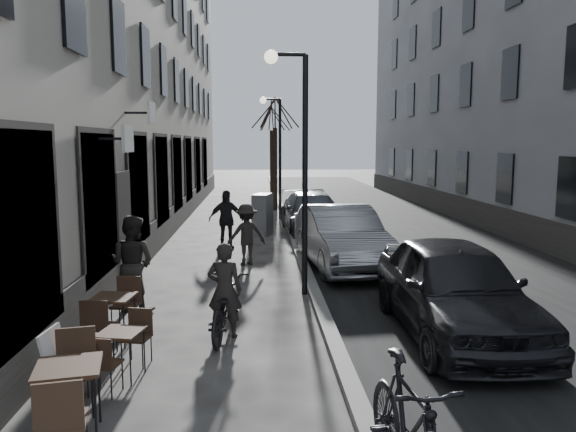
{
  "coord_description": "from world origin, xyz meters",
  "views": [
    {
      "loc": [
        -1.03,
        -5.67,
        3.24
      ],
      "look_at": [
        -0.4,
        5.2,
        1.8
      ],
      "focal_mm": 35.0,
      "sensor_mm": 36.0,
      "label": 1
    }
  ],
  "objects": [
    {
      "name": "bistro_set_c",
      "position": [
        -3.34,
        3.25,
        0.47
      ],
      "size": [
        0.7,
        1.59,
        0.92
      ],
      "rotation": [
        0.0,
        0.0,
        -0.12
      ],
      "color": "black",
      "rests_on": "ground"
    },
    {
      "name": "pedestrian_mid",
      "position": [
        -1.29,
        9.03,
        0.81
      ],
      "size": [
        1.17,
        0.87,
        1.62
      ],
      "primitive_type": "imported",
      "rotation": [
        0.0,
        0.0,
        3.42
      ],
      "color": "black",
      "rests_on": "ground"
    },
    {
      "name": "car_mid",
      "position": [
        1.18,
        8.58,
        0.79
      ],
      "size": [
        2.15,
        4.94,
        1.58
      ],
      "primitive_type": "imported",
      "rotation": [
        0.0,
        0.0,
        0.1
      ],
      "color": "gray",
      "rests_on": "ground"
    },
    {
      "name": "kerb",
      "position": [
        0.2,
        16.0,
        0.06
      ],
      "size": [
        0.25,
        60.0,
        0.12
      ],
      "primitive_type": "cube",
      "color": "slate",
      "rests_on": "ground"
    },
    {
      "name": "building_left",
      "position": [
        -6.0,
        16.5,
        8.0
      ],
      "size": [
        4.0,
        35.0,
        16.0
      ],
      "primitive_type": "cube",
      "color": "#A9A08E",
      "rests_on": "ground"
    },
    {
      "name": "sign_board",
      "position": [
        -3.46,
        1.06,
        0.4
      ],
      "size": [
        0.37,
        0.59,
        0.98
      ],
      "rotation": [
        0.0,
        0.0,
        -0.08
      ],
      "color": "black",
      "rests_on": "ground"
    },
    {
      "name": "bicycle",
      "position": [
        -1.56,
        3.44,
        0.49
      ],
      "size": [
        0.94,
        1.94,
        0.98
      ],
      "primitive_type": "imported",
      "rotation": [
        0.0,
        0.0,
        2.98
      ],
      "color": "black",
      "rests_on": "ground"
    },
    {
      "name": "streetlamp_far",
      "position": [
        -0.17,
        18.0,
        3.16
      ],
      "size": [
        0.9,
        0.28,
        5.09
      ],
      "color": "black",
      "rests_on": "ground"
    },
    {
      "name": "building_right",
      "position": [
        9.5,
        16.5,
        8.0
      ],
      "size": [
        4.0,
        35.0,
        16.0
      ],
      "primitive_type": "cube",
      "color": "gray",
      "rests_on": "ground"
    },
    {
      "name": "cyclist_rider",
      "position": [
        -1.56,
        3.44,
        0.8
      ],
      "size": [
        0.64,
        0.47,
        1.6
      ],
      "primitive_type": "imported",
      "rotation": [
        0.0,
        0.0,
        2.98
      ],
      "color": "black",
      "rests_on": "ground"
    },
    {
      "name": "pedestrian_far",
      "position": [
        -1.94,
        11.25,
        0.9
      ],
      "size": [
        1.13,
        0.68,
        1.8
      ],
      "primitive_type": "imported",
      "rotation": [
        0.0,
        0.0,
        0.24
      ],
      "color": "black",
      "rests_on": "ground"
    },
    {
      "name": "tree_near",
      "position": [
        -0.1,
        21.0,
        4.66
      ],
      "size": [
        2.4,
        2.4,
        5.7
      ],
      "color": "black",
      "rests_on": "ground"
    },
    {
      "name": "streetlamp_near",
      "position": [
        -0.17,
        6.0,
        3.16
      ],
      "size": [
        0.9,
        0.28,
        5.09
      ],
      "color": "black",
      "rests_on": "ground"
    },
    {
      "name": "bistro_set_b",
      "position": [
        -2.89,
        1.84,
        0.41
      ],
      "size": [
        0.65,
        1.4,
        0.8
      ],
      "rotation": [
        0.0,
        0.0,
        -0.21
      ],
      "color": "black",
      "rests_on": "ground"
    },
    {
      "name": "moped",
      "position": [
        0.35,
        -0.93,
        0.63
      ],
      "size": [
        0.78,
        2.14,
        1.26
      ],
      "primitive_type": "imported",
      "rotation": [
        0.0,
        0.0,
        0.09
      ],
      "color": "black",
      "rests_on": "ground"
    },
    {
      "name": "utility_cabinet",
      "position": [
        -0.8,
        13.77,
        0.72
      ],
      "size": [
        0.78,
        1.07,
        1.44
      ],
      "primitive_type": "cube",
      "rotation": [
        0.0,
        0.0,
        -0.29
      ],
      "color": "slate",
      "rests_on": "ground"
    },
    {
      "name": "car_far",
      "position": [
        1.0,
        14.29,
        0.71
      ],
      "size": [
        2.29,
        4.98,
        1.41
      ],
      "primitive_type": "imported",
      "rotation": [
        0.0,
        0.0,
        0.06
      ],
      "color": "#3C4047",
      "rests_on": "ground"
    },
    {
      "name": "car_near",
      "position": [
        2.28,
        3.29,
        0.81
      ],
      "size": [
        1.97,
        4.79,
        1.63
      ],
      "primitive_type": "imported",
      "rotation": [
        0.0,
        0.0,
        -0.01
      ],
      "color": "black",
      "rests_on": "ground"
    },
    {
      "name": "pedestrian_near",
      "position": [
        -3.41,
        5.03,
        0.93
      ],
      "size": [
        1.09,
        0.97,
        1.86
      ],
      "primitive_type": "imported",
      "rotation": [
        0.0,
        0.0,
        2.79
      ],
      "color": "black",
      "rests_on": "ground"
    },
    {
      "name": "bistro_set_a",
      "position": [
        -3.08,
        0.28,
        0.51
      ],
      "size": [
        0.81,
        1.73,
        0.99
      ],
      "rotation": [
        0.0,
        0.0,
        0.2
      ],
      "color": "black",
      "rests_on": "ground"
    },
    {
      "name": "road",
      "position": [
        3.85,
        16.0,
        0.0
      ],
      "size": [
        7.3,
        60.0,
        0.0
      ],
      "primitive_type": "cube",
      "color": "black",
      "rests_on": "ground"
    },
    {
      "name": "tree_far",
      "position": [
        -0.1,
        27.0,
        4.66
      ],
      "size": [
        2.4,
        2.4,
        5.7
      ],
      "color": "black",
      "rests_on": "ground"
    }
  ]
}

